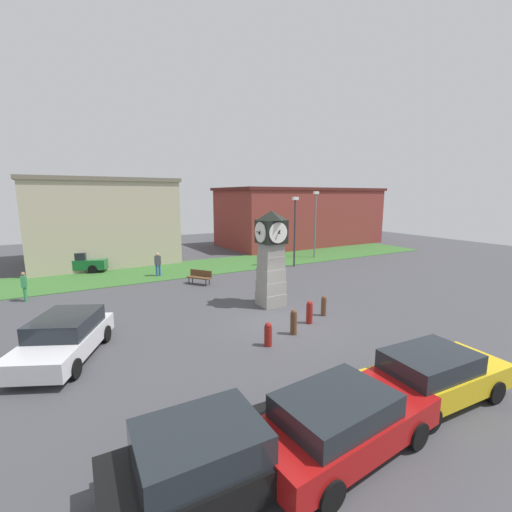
% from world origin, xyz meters
% --- Properties ---
extents(ground_plane, '(71.18, 71.18, 0.00)m').
position_xyz_m(ground_plane, '(0.00, 0.00, 0.00)').
color(ground_plane, '#424247').
extents(clock_tower, '(1.66, 1.59, 4.90)m').
position_xyz_m(clock_tower, '(0.90, 2.31, 2.55)').
color(clock_tower, gray).
rests_on(clock_tower, ground_plane).
extents(bollard_near_tower, '(0.30, 0.30, 0.93)m').
position_xyz_m(bollard_near_tower, '(-1.76, -1.83, 0.47)').
color(bollard_near_tower, maroon).
rests_on(bollard_near_tower, ground_plane).
extents(bollard_mid_row, '(0.28, 0.28, 1.06)m').
position_xyz_m(bollard_mid_row, '(-0.27, -1.39, 0.54)').
color(bollard_mid_row, brown).
rests_on(bollard_mid_row, ground_plane).
extents(bollard_far_row, '(0.29, 0.29, 1.05)m').
position_xyz_m(bollard_far_row, '(1.05, -0.74, 0.53)').
color(bollard_far_row, maroon).
rests_on(bollard_far_row, ground_plane).
extents(bollard_end_row, '(0.25, 0.25, 0.98)m').
position_xyz_m(bollard_end_row, '(2.27, -0.27, 0.49)').
color(bollard_end_row, brown).
rests_on(bollard_end_row, ground_plane).
extents(car_navy_sedan, '(4.21, 2.07, 1.51)m').
position_xyz_m(car_navy_sedan, '(-6.10, -6.94, 0.77)').
color(car_navy_sedan, black).
rests_on(car_navy_sedan, ground_plane).
extents(car_near_tower, '(4.64, 2.29, 1.47)m').
position_xyz_m(car_near_tower, '(-3.13, -7.29, 0.76)').
color(car_near_tower, '#A51111').
rests_on(car_near_tower, ground_plane).
extents(car_by_building, '(4.40, 2.07, 1.47)m').
position_xyz_m(car_by_building, '(0.46, -7.06, 0.76)').
color(car_by_building, gold).
rests_on(car_by_building, ground_plane).
extents(car_far_lot, '(3.67, 4.85, 1.48)m').
position_xyz_m(car_far_lot, '(-8.51, 0.84, 0.76)').
color(car_far_lot, silver).
rests_on(car_far_lot, ground_plane).
extents(car_silver_hatch, '(4.78, 3.39, 1.52)m').
position_xyz_m(car_silver_hatch, '(-7.69, 16.12, 0.78)').
color(car_silver_hatch, '#19602D').
rests_on(car_silver_hatch, ground_plane).
extents(bench, '(1.38, 1.60, 0.90)m').
position_xyz_m(bench, '(-0.88, 8.15, 0.52)').
color(bench, brown).
rests_on(bench, ground_plane).
extents(pedestrian_near_bench, '(0.40, 0.24, 1.70)m').
position_xyz_m(pedestrian_near_bench, '(-2.70, 11.60, 0.97)').
color(pedestrian_near_bench, '#264CA5').
rests_on(pedestrian_near_bench, ground_plane).
extents(pedestrian_crossing_lot, '(0.25, 0.41, 1.61)m').
position_xyz_m(pedestrian_crossing_lot, '(-10.35, 9.34, 0.91)').
color(pedestrian_crossing_lot, '#338C4C').
rests_on(pedestrian_crossing_lot, ground_plane).
extents(street_lamp_near_road, '(0.50, 0.24, 5.98)m').
position_xyz_m(street_lamp_near_road, '(11.55, 12.03, 3.48)').
color(street_lamp_near_road, slate).
rests_on(street_lamp_near_road, ground_plane).
extents(street_lamp_far_side, '(0.50, 0.24, 5.52)m').
position_xyz_m(street_lamp_far_side, '(7.66, 9.72, 3.24)').
color(street_lamp_far_side, '#333338').
rests_on(street_lamp_far_side, ground_plane).
extents(warehouse_blue_far, '(11.51, 9.30, 6.98)m').
position_xyz_m(warehouse_blue_far, '(-5.40, 19.68, 3.50)').
color(warehouse_blue_far, '#B7A88E').
rests_on(warehouse_blue_far, ground_plane).
extents(storefront_low_left, '(19.05, 9.48, 6.43)m').
position_xyz_m(storefront_low_left, '(15.92, 20.20, 3.22)').
color(storefront_low_left, maroon).
rests_on(storefront_low_left, ground_plane).
extents(grass_verge_far, '(42.71, 5.90, 0.04)m').
position_xyz_m(grass_verge_far, '(2.39, 13.05, 0.02)').
color(grass_verge_far, '#386B2D').
rests_on(grass_verge_far, ground_plane).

